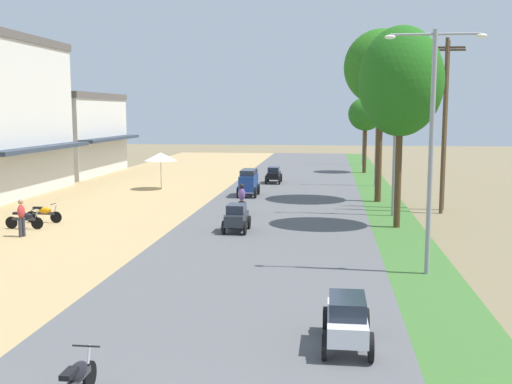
% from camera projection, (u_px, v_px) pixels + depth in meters
% --- Properties ---
extents(shophouse_far, '(8.40, 11.49, 6.90)m').
position_uv_depth(shophouse_far, '(65.00, 134.00, 52.33)').
color(shophouse_far, silver).
rests_on(shophouse_far, ground).
extents(parked_motorbike_fifth, '(1.80, 0.54, 0.94)m').
position_uv_depth(parked_motorbike_fifth, '(25.00, 218.00, 27.91)').
color(parked_motorbike_fifth, black).
rests_on(parked_motorbike_fifth, dirt_shoulder).
extents(parked_motorbike_sixth, '(1.80, 0.54, 0.94)m').
position_uv_depth(parked_motorbike_sixth, '(44.00, 213.00, 29.48)').
color(parked_motorbike_sixth, black).
rests_on(parked_motorbike_sixth, dirt_shoulder).
extents(vendor_umbrella, '(2.20, 2.20, 2.52)m').
position_uv_depth(vendor_umbrella, '(161.00, 157.00, 41.85)').
color(vendor_umbrella, '#99999E').
rests_on(vendor_umbrella, dirt_shoulder).
extents(pedestrian_on_shoulder, '(0.36, 0.42, 1.62)m').
position_uv_depth(pedestrian_on_shoulder, '(21.00, 216.00, 26.12)').
color(pedestrian_on_shoulder, '#33333D').
rests_on(pedestrian_on_shoulder, dirt_shoulder).
extents(median_tree_nearest, '(3.81, 3.81, 9.13)m').
position_uv_depth(median_tree_nearest, '(401.00, 82.00, 27.53)').
color(median_tree_nearest, '#4C351E').
rests_on(median_tree_nearest, median_strip).
extents(median_tree_second, '(4.28, 4.28, 10.04)m').
position_uv_depth(median_tree_second, '(381.00, 68.00, 35.43)').
color(median_tree_second, '#4C351E').
rests_on(median_tree_second, median_strip).
extents(median_tree_third, '(2.96, 2.96, 6.52)m').
position_uv_depth(median_tree_third, '(366.00, 115.00, 52.78)').
color(median_tree_third, '#4C351E').
rests_on(median_tree_third, median_strip).
extents(streetlamp_near, '(3.16, 0.20, 7.90)m').
position_uv_depth(streetlamp_near, '(432.00, 136.00, 19.71)').
color(streetlamp_near, gray).
rests_on(streetlamp_near, median_strip).
extents(streetlamp_mid, '(3.16, 0.20, 8.44)m').
position_uv_depth(streetlamp_mid, '(395.00, 121.00, 30.87)').
color(streetlamp_mid, gray).
rests_on(streetlamp_mid, median_strip).
extents(streetlamp_far, '(3.16, 0.20, 7.13)m').
position_uv_depth(streetlamp_far, '(377.00, 128.00, 43.39)').
color(streetlamp_far, gray).
rests_on(streetlamp_far, median_strip).
extents(streetlamp_farthest, '(3.16, 0.20, 8.30)m').
position_uv_depth(streetlamp_farthest, '(364.00, 117.00, 60.70)').
color(streetlamp_farthest, gray).
rests_on(streetlamp_farthest, median_strip).
extents(utility_pole_near, '(1.80, 0.20, 9.13)m').
position_uv_depth(utility_pole_near, '(445.00, 123.00, 33.14)').
color(utility_pole_near, brown).
rests_on(utility_pole_near, ground).
extents(utility_pole_far, '(1.80, 0.20, 9.14)m').
position_uv_depth(utility_pole_far, '(444.00, 123.00, 31.98)').
color(utility_pole_far, brown).
rests_on(utility_pole_far, ground).
extents(car_sedan_white, '(1.10, 2.26, 1.19)m').
position_uv_depth(car_sedan_white, '(347.00, 319.00, 13.88)').
color(car_sedan_white, silver).
rests_on(car_sedan_white, road_strip).
extents(car_hatchback_charcoal, '(1.04, 2.00, 1.23)m').
position_uv_depth(car_hatchback_charcoal, '(237.00, 217.00, 27.22)').
color(car_hatchback_charcoal, '#282D33').
rests_on(car_hatchback_charcoal, road_strip).
extents(car_van_blue, '(1.19, 2.41, 1.67)m').
position_uv_depth(car_van_blue, '(249.00, 181.00, 38.54)').
color(car_van_blue, navy).
rests_on(car_van_blue, road_strip).
extents(car_sedan_black, '(1.10, 2.26, 1.19)m').
position_uv_depth(car_sedan_black, '(274.00, 174.00, 45.60)').
color(car_sedan_black, black).
rests_on(car_sedan_black, road_strip).
extents(motorbike_ahead_second, '(0.54, 1.80, 0.94)m').
position_uv_depth(motorbike_ahead_second, '(77.00, 378.00, 11.17)').
color(motorbike_ahead_second, black).
rests_on(motorbike_ahead_second, road_strip).
extents(motorbike_ahead_third, '(0.54, 1.80, 1.66)m').
position_uv_depth(motorbike_ahead_third, '(242.00, 200.00, 31.39)').
color(motorbike_ahead_third, black).
rests_on(motorbike_ahead_third, road_strip).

